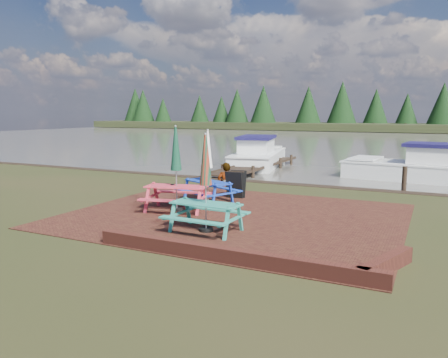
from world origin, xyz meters
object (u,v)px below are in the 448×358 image
at_px(chalkboard, 236,184).
at_px(boat_jetty, 258,156).
at_px(picnic_table_teal, 206,198).
at_px(picnic_table_red, 176,182).
at_px(picnic_table_blue, 208,178).
at_px(person, 226,163).
at_px(jetty, 255,166).
at_px(boat_near, 427,169).

height_order(chalkboard, boat_jetty, boat_jetty).
distance_m(picnic_table_teal, chalkboard, 4.34).
distance_m(picnic_table_red, chalkboard, 2.69).
distance_m(chalkboard, boat_jetty, 10.60).
height_order(picnic_table_blue, person, picnic_table_blue).
bearing_deg(picnic_table_blue, chalkboard, 90.58).
relative_size(picnic_table_blue, jetty, 0.26).
bearing_deg(picnic_table_blue, picnic_table_teal, -38.90).
height_order(chalkboard, jetty, chalkboard).
height_order(picnic_table_red, boat_near, picnic_table_red).
xyz_separation_m(boat_jetty, person, (1.81, -8.05, 0.54)).
height_order(chalkboard, boat_near, boat_near).
distance_m(chalkboard, jetty, 8.31).
height_order(boat_jetty, person, person).
xyz_separation_m(jetty, boat_jetty, (-0.70, 2.19, 0.27)).
relative_size(picnic_table_teal, jetty, 0.26).
xyz_separation_m(picnic_table_red, chalkboard, (0.75, 2.56, -0.40)).
xyz_separation_m(picnic_table_teal, chalkboard, (-1.10, 4.18, -0.36)).
bearing_deg(picnic_table_blue, boat_near, 80.55).
height_order(jetty, person, person).
height_order(jetty, boat_jetty, boat_jetty).
height_order(picnic_table_teal, boat_near, picnic_table_teal).
relative_size(jetty, boat_near, 1.26).
relative_size(picnic_table_teal, picnic_table_blue, 1.02).
bearing_deg(chalkboard, picnic_table_teal, -81.21).
xyz_separation_m(picnic_table_teal, boat_near, (4.61, 12.48, -0.47)).
height_order(picnic_table_blue, boat_near, picnic_table_blue).
xyz_separation_m(picnic_table_teal, picnic_table_red, (-1.85, 1.62, 0.04)).
relative_size(boat_jetty, boat_near, 0.98).
bearing_deg(person, boat_near, -162.94).
relative_size(picnic_table_red, boat_jetty, 0.35).
height_order(picnic_table_red, boat_jetty, picnic_table_red).
distance_m(picnic_table_red, picnic_table_blue, 1.47).
distance_m(picnic_table_teal, jetty, 12.64).
relative_size(jetty, person, 4.89).
bearing_deg(picnic_table_teal, picnic_table_red, 140.47).
xyz_separation_m(boat_near, person, (-7.08, -6.24, 0.56)).
bearing_deg(jetty, picnic_table_red, -80.65).
distance_m(chalkboard, person, 2.52).
height_order(jetty, boat_near, boat_near).
distance_m(picnic_table_teal, picnic_table_blue, 3.45).
bearing_deg(picnic_table_red, boat_near, 45.94).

